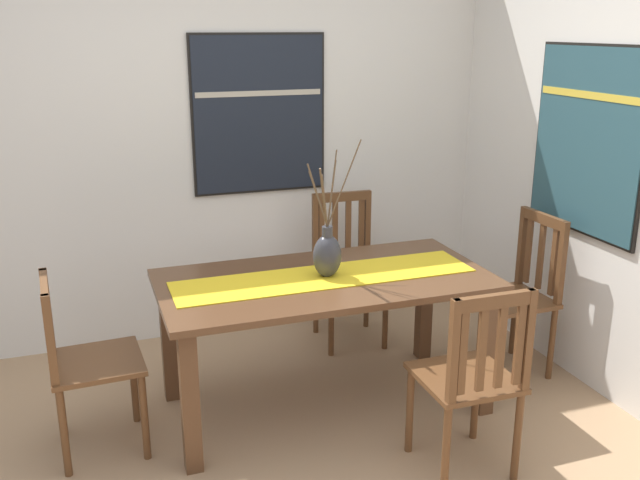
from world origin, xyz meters
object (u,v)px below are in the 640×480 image
object	(u,v)px
centerpiece_vase	(327,253)
chair_2	(472,377)
chair_0	(519,293)
painting_on_side_wall	(588,141)
dining_table	(325,298)
chair_3	(347,266)
chair_1	(85,361)
painting_on_back_wall	(259,114)

from	to	relation	value
centerpiece_vase	chair_2	size ratio (longest dim) A/B	0.78
chair_0	painting_on_side_wall	distance (m)	0.95
dining_table	chair_2	xyz separation A→B (m)	(0.42, -0.79, -0.14)
centerpiece_vase	chair_3	bearing A→B (deg)	61.59
chair_0	chair_1	size ratio (longest dim) A/B	1.07
painting_on_side_wall	chair_2	bearing A→B (deg)	-147.14
chair_0	painting_on_back_wall	xyz separation A→B (m)	(-1.25, 1.15, 0.96)
chair_1	painting_on_side_wall	xyz separation A→B (m)	(2.71, -0.07, 0.91)
centerpiece_vase	chair_0	size ratio (longest dim) A/B	0.76
dining_table	centerpiece_vase	size ratio (longest dim) A/B	2.35
chair_2	chair_3	size ratio (longest dim) A/B	0.97
chair_1	chair_3	bearing A→B (deg)	25.95
centerpiece_vase	painting_on_back_wall	bearing A→B (deg)	92.05
chair_1	chair_3	world-z (taller)	chair_3
chair_0	chair_2	distance (m)	1.14
chair_3	painting_on_side_wall	distance (m)	1.64
dining_table	chair_2	distance (m)	0.90
dining_table	chair_0	world-z (taller)	chair_0
dining_table	chair_3	distance (m)	0.90
chair_1	painting_on_back_wall	xyz separation A→B (m)	(1.18, 1.19, 0.97)
dining_table	centerpiece_vase	world-z (taller)	centerpiece_vase
chair_2	painting_on_side_wall	size ratio (longest dim) A/B	0.91
centerpiece_vase	painting_on_side_wall	size ratio (longest dim) A/B	0.71
chair_0	painting_on_back_wall	world-z (taller)	painting_on_back_wall
painting_on_side_wall	chair_0	bearing A→B (deg)	159.44
dining_table	painting_on_back_wall	size ratio (longest dim) A/B	1.70
chair_0	painting_on_side_wall	size ratio (longest dim) A/B	0.93
centerpiece_vase	chair_3	size ratio (longest dim) A/B	0.76
centerpiece_vase	chair_0	bearing A→B (deg)	0.82
chair_2	painting_on_back_wall	distance (m)	2.23
dining_table	centerpiece_vase	xyz separation A→B (m)	(0.01, 0.00, 0.24)
chair_2	painting_on_side_wall	distance (m)	1.57
chair_1	painting_on_back_wall	distance (m)	1.94
chair_0	chair_3	distance (m)	1.09
chair_2	chair_0	bearing A→B (deg)	45.27
painting_on_back_wall	painting_on_side_wall	size ratio (longest dim) A/B	0.98
chair_1	painting_on_side_wall	distance (m)	2.86
centerpiece_vase	painting_on_back_wall	distance (m)	1.31
chair_0	painting_on_side_wall	bearing A→B (deg)	-20.56
dining_table	centerpiece_vase	bearing A→B (deg)	5.95
chair_1	dining_table	bearing A→B (deg)	0.95
centerpiece_vase	painting_on_side_wall	xyz separation A→B (m)	(1.49, -0.09, 0.51)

